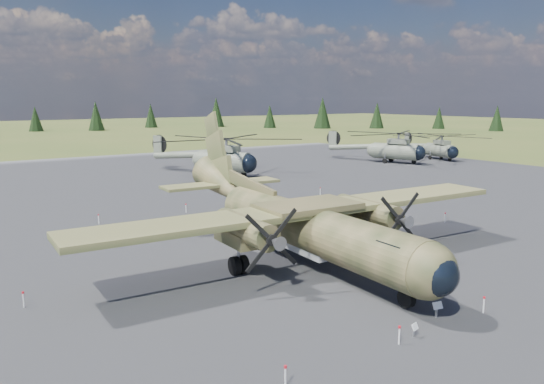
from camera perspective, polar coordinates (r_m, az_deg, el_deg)
ground at (r=36.13m, az=1.77°, el=-6.69°), size 500.00×500.00×0.00m
apron at (r=44.31m, az=-5.90°, el=-3.59°), size 120.00×120.00×0.04m
transport_plane at (r=34.19m, az=2.81°, el=-2.73°), size 30.07×27.30×9.91m
helicopter_near at (r=72.19m, az=-5.29°, el=4.64°), size 26.93×26.93×5.18m
helicopter_mid at (r=88.48m, az=13.13°, el=5.30°), size 25.29×25.29×4.95m
helicopter_far at (r=95.33m, az=17.64°, el=5.11°), size 20.14×20.99×4.23m
info_placard_left at (r=24.85m, az=15.10°, el=-13.96°), size 0.45×0.28×0.65m
info_placard_right at (r=27.15m, az=17.35°, el=-11.74°), size 0.54×0.31×0.80m
barrier_fence at (r=35.67m, az=1.24°, el=-6.06°), size 33.12×29.62×0.85m
treeline at (r=37.18m, az=-10.71°, el=1.10°), size 331.51×325.71×10.91m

